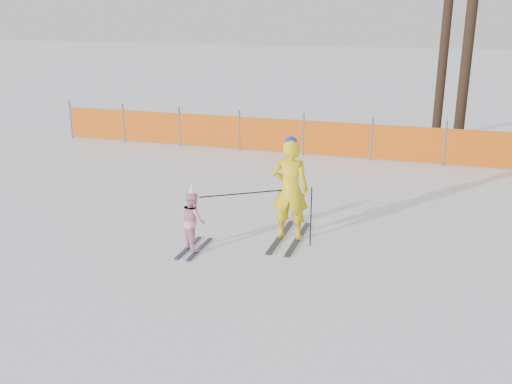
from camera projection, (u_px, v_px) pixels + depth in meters
The scene contains 6 objects.
ground at pixel (248, 253), 10.17m from camera, with size 120.00×120.00×0.00m, color white.
adult at pixel (290, 189), 10.52m from camera, with size 0.72×1.69×1.99m.
child at pixel (193, 220), 10.18m from camera, with size 0.65×1.06×1.25m.
ski_poles at pixel (271, 203), 10.31m from camera, with size 1.89×0.88×1.12m.
safety_fence at pixel (287, 136), 17.02m from camera, with size 15.15×0.06×1.25m.
tree_trunks at pixel (469, 55), 17.51m from camera, with size 2.82×2.29×5.86m.
Camera 1 is at (2.95, -8.87, 4.15)m, focal length 40.00 mm.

